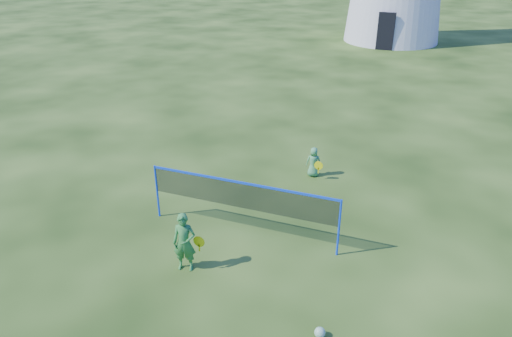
{
  "coord_description": "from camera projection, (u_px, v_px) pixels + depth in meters",
  "views": [
    {
      "loc": [
        4.27,
        -10.07,
        7.07
      ],
      "look_at": [
        0.2,
        0.5,
        1.5
      ],
      "focal_mm": 33.58,
      "sensor_mm": 36.0,
      "label": 1
    }
  ],
  "objects": [
    {
      "name": "player_boy",
      "position": [
        314.0,
        162.0,
        15.33
      ],
      "size": [
        0.63,
        0.44,
        0.98
      ],
      "rotation": [
        0.0,
        0.0,
        3.4
      ],
      "color": "#4B9B57",
      "rests_on": "ground"
    },
    {
      "name": "play_ball",
      "position": [
        320.0,
        333.0,
        9.29
      ],
      "size": [
        0.22,
        0.22,
        0.22
      ],
      "primitive_type": "sphere",
      "color": "green",
      "rests_on": "ground"
    },
    {
      "name": "ground",
      "position": [
        242.0,
        225.0,
        12.93
      ],
      "size": [
        220.0,
        220.0,
        0.0
      ],
      "primitive_type": "plane",
      "color": "black",
      "rests_on": "ground"
    },
    {
      "name": "badminton_net",
      "position": [
        242.0,
        196.0,
        12.03
      ],
      "size": [
        5.05,
        0.05,
        1.55
      ],
      "color": "blue",
      "rests_on": "ground"
    },
    {
      "name": "player_girl",
      "position": [
        184.0,
        242.0,
        10.92
      ],
      "size": [
        0.72,
        0.47,
        1.47
      ],
      "rotation": [
        0.0,
        0.0,
        0.24
      ],
      "color": "#327D32",
      "rests_on": "ground"
    }
  ]
}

